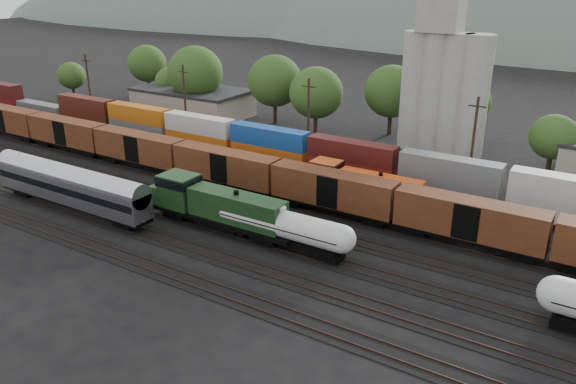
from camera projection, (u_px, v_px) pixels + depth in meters
The scene contains 12 objects.
ground at pixel (302, 228), 61.52m from camera, with size 600.00×600.00×0.00m, color black.
tracks at pixel (302, 228), 61.50m from camera, with size 180.00×33.20×0.20m.
green_locomotive at pixel (212, 204), 60.65m from camera, with size 18.93×3.34×5.01m.
tank_car_a at pixel (282, 225), 56.34m from camera, with size 16.16×2.89×4.24m.
passenger_coach at pixel (70, 185), 64.89m from camera, with size 23.40×2.89×5.31m.
orange_locomotive at pixel (357, 183), 67.61m from camera, with size 17.17×2.86×4.29m.
boxcar_string at pixel (180, 157), 75.15m from camera, with size 122.80×2.90×4.20m.
container_wall at pixel (265, 149), 79.70m from camera, with size 164.21×2.60×5.80m.
grain_silo at pixel (443, 79), 84.18m from camera, with size 13.40×5.00×29.00m.
industrial_sheds at pixel (458, 139), 85.14m from camera, with size 119.38×17.26×5.10m.
tree_band at pixel (427, 100), 89.44m from camera, with size 162.15×19.82×13.35m.
utility_poles at pixel (384, 129), 76.60m from camera, with size 122.20×0.36×12.00m.
Camera 1 is at (28.21, -48.12, 26.30)m, focal length 35.00 mm.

